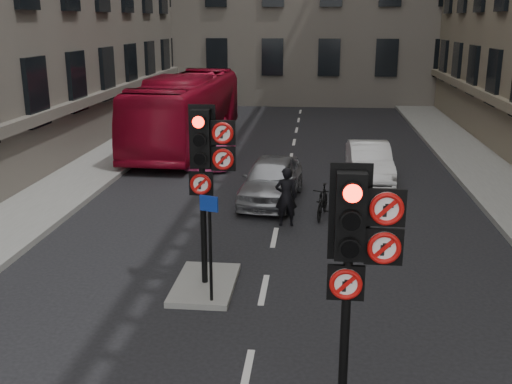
% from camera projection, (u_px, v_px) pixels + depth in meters
% --- Properties ---
extents(pavement_left, '(3.00, 50.00, 0.16)m').
position_uv_depth(pavement_left, '(62.00, 184.00, 19.40)').
color(pavement_left, gray).
rests_on(pavement_left, ground).
extents(centre_island, '(1.20, 2.00, 0.12)m').
position_uv_depth(centre_island, '(205.00, 284.00, 12.14)').
color(centre_island, gray).
rests_on(centre_island, ground).
extents(signal_near, '(0.91, 0.40, 3.58)m').
position_uv_depth(signal_near, '(356.00, 244.00, 7.34)').
color(signal_near, black).
rests_on(signal_near, ground).
extents(signal_far, '(0.91, 0.40, 3.58)m').
position_uv_depth(signal_far, '(206.00, 158.00, 11.38)').
color(signal_far, black).
rests_on(signal_far, centre_island).
extents(car_silver, '(1.94, 4.03, 1.33)m').
position_uv_depth(car_silver, '(272.00, 179.00, 17.74)').
color(car_silver, '#96989D').
rests_on(car_silver, ground).
extents(car_white, '(1.44, 3.82, 1.25)m').
position_uv_depth(car_white, '(369.00, 162.00, 20.07)').
color(car_white, white).
rests_on(car_white, ground).
extents(car_pink, '(1.86, 4.12, 1.17)m').
position_uv_depth(car_pink, '(211.00, 147.00, 22.57)').
color(car_pink, '#DC4083').
rests_on(car_pink, ground).
extents(bus_red, '(2.91, 10.89, 3.01)m').
position_uv_depth(bus_red, '(187.00, 111.00, 25.21)').
color(bus_red, maroon).
rests_on(bus_red, ground).
extents(motorcycle, '(0.67, 1.54, 0.90)m').
position_uv_depth(motorcycle, '(323.00, 202.00, 16.30)').
color(motorcycle, black).
rests_on(motorcycle, ground).
extents(motorcyclist, '(0.62, 0.45, 1.58)m').
position_uv_depth(motorcyclist, '(286.00, 197.00, 15.56)').
color(motorcyclist, black).
rests_on(motorcyclist, ground).
extents(info_sign, '(0.35, 0.16, 2.07)m').
position_uv_depth(info_sign, '(210.00, 234.00, 10.94)').
color(info_sign, black).
rests_on(info_sign, centre_island).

